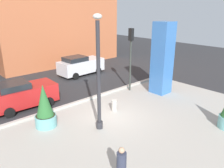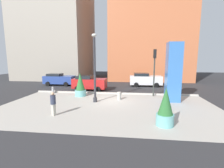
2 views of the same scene
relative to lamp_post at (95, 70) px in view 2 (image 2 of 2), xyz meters
The scene contains 15 objects.
ground_plane 5.56m from the lamp_post, 73.53° to the left, with size 60.00×60.00×0.00m, color #2D2D30.
plaza_pavement 3.56m from the lamp_post, 47.91° to the right, with size 18.00×10.00×0.02m, color #ADA89E.
curb_strip 4.83m from the lamp_post, 69.84° to the left, with size 18.00×0.24×0.16m, color #B7B2A8.
lamp_post is the anchor object (origin of this frame).
art_pillar_blue 7.13m from the lamp_post, ahead, with size 1.25×1.25×5.37m, color #3870BC.
potted_plant_mid_plaza 3.52m from the lamp_post, 133.47° to the left, with size 1.16×1.16×2.46m.
potted_plant_curbside 7.31m from the lamp_post, 41.86° to the right, with size 1.04×1.04×2.29m.
fire_hydrant 6.99m from the lamp_post, 150.41° to the left, with size 0.36×0.26×0.75m.
concrete_bollard 3.49m from the lamp_post, 27.30° to the left, with size 0.36×0.36×0.75m, color #B2ADA3.
traffic_light_corner 6.36m from the lamp_post, 28.55° to the left, with size 0.28×0.42×4.86m.
car_far_lane 6.19m from the lamp_post, 109.77° to the left, with size 4.17×2.22×1.82m.
car_intersection 10.85m from the lamp_post, 60.74° to the left, with size 4.53×2.22×1.88m.
car_passing_lane 11.55m from the lamp_post, 130.47° to the left, with size 4.35×2.06×1.73m.
pedestrian_crossing 4.83m from the lamp_post, 118.60° to the right, with size 0.50×0.50×1.67m.
office_block_flanking 23.26m from the lamp_post, 122.59° to the left, with size 12.58×13.02×22.12m, color #9E9384.
Camera 2 is at (1.89, -14.78, 3.97)m, focal length 26.27 mm.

